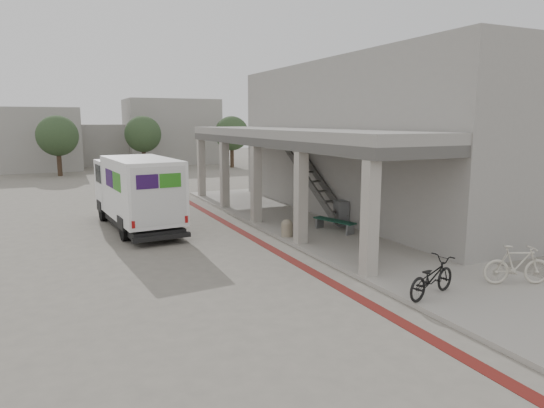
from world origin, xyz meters
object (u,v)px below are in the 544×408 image
fedex_truck (137,191)px  bicycle_cream (517,265)px  bicycle_black (432,277)px  bench (334,223)px  utility_cabinet (341,213)px

fedex_truck → bicycle_cream: (7.78, -11.57, -0.92)m
fedex_truck → bicycle_black: 12.46m
fedex_truck → bench: (6.76, -4.27, -1.12)m
bench → utility_cabinet: bearing=28.8°
bicycle_black → bicycle_cream: bearing=-111.9°
bench → fedex_truck: bearing=131.5°
fedex_truck → utility_cabinet: bearing=-28.9°
bench → bicycle_black: (-1.64, -7.04, 0.16)m
utility_cabinet → bicycle_black: 8.27m
bench → bicycle_black: bearing=-119.4°
bicycle_cream → bench: bearing=31.9°
utility_cabinet → bicycle_cream: (0.17, -8.15, 0.02)m
bicycle_black → bicycle_cream: (2.66, -0.26, 0.05)m
fedex_truck → bicycle_black: bearing=-70.4°
fedex_truck → utility_cabinet: fedex_truck is taller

